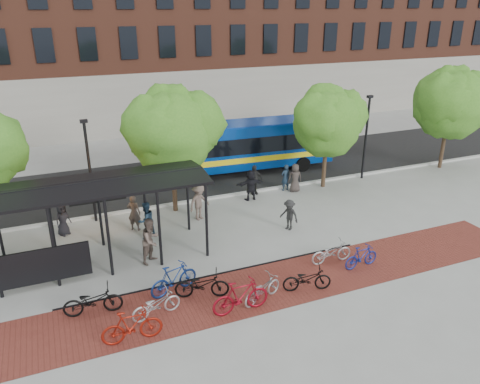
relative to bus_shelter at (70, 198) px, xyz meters
name	(u,v)px	position (x,y,z in m)	size (l,w,h in m)	color
ground	(253,226)	(8.13, 0.48, -3.00)	(160.00, 160.00, 0.00)	#9E9E99
asphalt_street	(202,175)	(8.13, 8.48, -2.99)	(160.00, 8.00, 0.01)	black
curb	(224,196)	(8.13, 4.48, -2.94)	(160.00, 0.25, 0.12)	#B7B7B2
brick_strip	(259,288)	(6.13, -4.52, -3.00)	(24.00, 3.00, 0.01)	maroon
bike_rack_rail	(219,284)	(4.83, -3.62, -3.00)	(12.00, 0.05, 0.95)	black
building_brick	(239,5)	(18.13, 26.48, 7.00)	(55.00, 14.00, 20.00)	brown
bus_shelter	(70,198)	(0.00, 0.00, 0.00)	(10.60, 3.07, 3.60)	black
tree_b	(173,127)	(5.23, 3.83, 1.46)	(5.15, 4.20, 6.47)	#382619
tree_c	(328,119)	(14.22, 3.83, 1.06)	(4.66, 3.80, 5.92)	#382619
tree_d	(451,100)	(23.23, 3.83, 1.47)	(5.39, 4.40, 6.55)	#382619
lamp_post_left	(90,169)	(1.13, 4.08, -0.25)	(0.35, 0.20, 5.12)	black
lamp_post_right	(366,135)	(17.13, 4.08, -0.25)	(0.35, 0.20, 5.12)	black
bus	(241,144)	(10.70, 8.16, -1.17)	(11.97, 3.42, 3.19)	#083696
bike_0	(93,301)	(0.16, -3.70, -2.47)	(0.70, 2.01, 1.06)	black
bike_1	(132,326)	(1.14, -5.67, -2.42)	(0.55, 1.94, 1.17)	maroon
bike_2	(156,304)	(2.14, -4.68, -2.53)	(0.63, 1.79, 0.94)	#AAAAAD
bike_3	(174,279)	(3.09, -3.51, -2.40)	(0.56, 1.98, 1.19)	navy
bike_4	(202,284)	(3.96, -4.19, -2.47)	(0.70, 2.00, 1.05)	black
bike_5	(241,296)	(4.92, -5.57, -2.37)	(0.59, 2.10, 1.26)	maroon
bike_6	(262,289)	(5.90, -5.24, -2.53)	(0.63, 1.79, 0.94)	#98989B
bike_8	(307,279)	(7.73, -5.29, -2.51)	(0.65, 1.85, 0.97)	black
bike_10	(331,252)	(9.72, -3.89, -2.52)	(0.63, 1.81, 0.95)	#ABACAE
bike_11	(361,257)	(10.63, -4.70, -2.51)	(0.46, 1.62, 0.97)	navy
pedestrian_0	(63,220)	(-0.41, 3.09, -2.23)	(0.75, 0.49, 1.54)	black
pedestrian_1	(134,213)	(2.75, 2.30, -2.11)	(0.65, 0.42, 1.77)	#453C37
pedestrian_2	(146,220)	(3.11, 1.28, -2.12)	(0.86, 0.67, 1.76)	#1E3347
pedestrian_3	(199,202)	(5.97, 2.26, -2.07)	(1.20, 0.69, 1.86)	brown
pedestrian_4	(254,180)	(9.86, 4.28, -2.14)	(1.01, 0.42, 1.72)	#262626
pedestrian_5	(251,185)	(9.35, 3.58, -2.14)	(1.59, 0.51, 1.71)	black
pedestrian_6	(295,178)	(12.19, 3.73, -2.17)	(0.81, 0.53, 1.66)	#3B332F
pedestrian_7	(285,178)	(11.77, 4.10, -2.22)	(0.57, 0.37, 1.56)	#1B2C3F
pedestrian_8	(151,240)	(2.85, -0.95, -2.02)	(0.96, 0.74, 1.97)	brown
pedestrian_9	(289,215)	(9.55, -0.48, -2.24)	(0.98, 0.56, 1.52)	black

